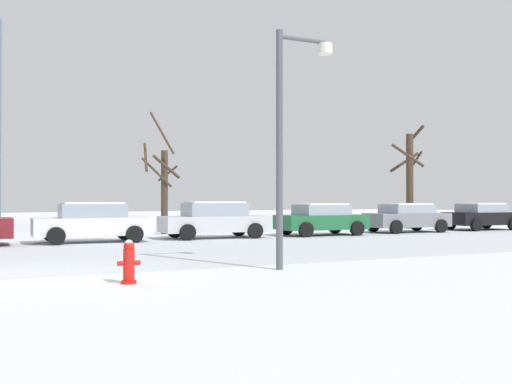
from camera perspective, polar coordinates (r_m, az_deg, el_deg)
ground_plane at (r=14.34m, az=-19.57°, el=-7.16°), size 120.00×120.00×0.00m
road_surface at (r=17.87m, az=-20.88°, el=-5.84°), size 80.00×9.14×0.00m
fire_hydrant at (r=11.99m, az=-11.90°, el=-6.44°), size 0.44×0.30×0.85m
street_lamp at (r=14.21m, az=3.15°, el=6.41°), size 1.51×0.36×5.55m
parked_car_white at (r=23.38m, az=-15.17°, el=-2.75°), size 4.32×2.14×1.50m
parked_car_silver at (r=24.98m, az=-3.93°, el=-2.61°), size 4.49×2.13×1.51m
parked_car_green at (r=27.00m, az=6.17°, el=-2.54°), size 3.99×2.20×1.41m
parked_car_gray at (r=30.11m, az=14.02°, el=-2.33°), size 4.11×2.15×1.40m
parked_car_black at (r=33.58m, az=20.49°, el=-2.13°), size 3.90×2.19×1.40m
tree_far_mid at (r=28.06m, az=-8.77°, el=0.70°), size 1.80×2.18×5.57m
tree_far_right at (r=34.03m, az=14.29°, el=1.44°), size 2.33×2.35×5.67m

